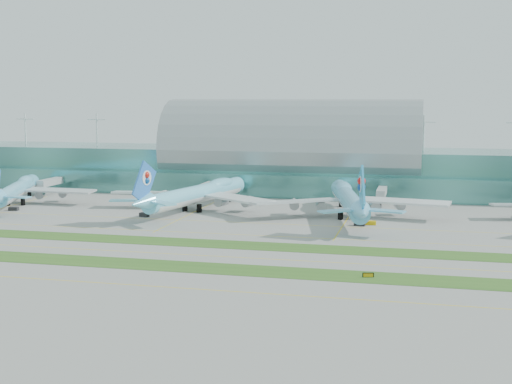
% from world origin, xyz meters
% --- Properties ---
extents(ground, '(700.00, 700.00, 0.00)m').
position_xyz_m(ground, '(0.00, 0.00, 0.00)').
color(ground, gray).
rests_on(ground, ground).
extents(terminal, '(340.00, 69.10, 36.00)m').
position_xyz_m(terminal, '(0.01, 128.79, 14.23)').
color(terminal, '#3D7A75').
rests_on(terminal, ground).
extents(grass_strip_near, '(420.00, 12.00, 0.08)m').
position_xyz_m(grass_strip_near, '(0.00, -28.00, 0.04)').
color(grass_strip_near, '#2D591E').
rests_on(grass_strip_near, ground).
extents(grass_strip_far, '(420.00, 12.00, 0.08)m').
position_xyz_m(grass_strip_far, '(0.00, 2.00, 0.04)').
color(grass_strip_far, '#2D591E').
rests_on(grass_strip_far, ground).
extents(taxiline_a, '(420.00, 0.35, 0.01)m').
position_xyz_m(taxiline_a, '(0.00, -48.00, 0.01)').
color(taxiline_a, yellow).
rests_on(taxiline_a, ground).
extents(taxiline_b, '(420.00, 0.35, 0.01)m').
position_xyz_m(taxiline_b, '(0.00, -14.00, 0.01)').
color(taxiline_b, yellow).
rests_on(taxiline_b, ground).
extents(taxiline_c, '(420.00, 0.35, 0.01)m').
position_xyz_m(taxiline_c, '(0.00, 18.00, 0.01)').
color(taxiline_c, yellow).
rests_on(taxiline_c, ground).
extents(taxiline_d, '(420.00, 0.35, 0.01)m').
position_xyz_m(taxiline_d, '(0.00, 40.00, 0.01)').
color(taxiline_d, yellow).
rests_on(taxiline_d, ground).
extents(airliner_a, '(62.40, 72.60, 20.66)m').
position_xyz_m(airliner_a, '(-103.43, 61.66, 6.37)').
color(airliner_a, '#66BFE2').
rests_on(airliner_a, ground).
extents(airliner_b, '(70.01, 80.68, 22.44)m').
position_xyz_m(airliner_b, '(-25.23, 63.11, 6.92)').
color(airliner_b, '#6DD1F0').
rests_on(airliner_b, ground).
extents(airliner_c, '(71.70, 82.55, 22.92)m').
position_xyz_m(airliner_c, '(33.84, 59.83, 7.07)').
color(airliner_c, '#68BDE5').
rests_on(airliner_c, ground).
extents(gse_b, '(3.85, 2.46, 1.40)m').
position_xyz_m(gse_b, '(-95.29, 45.50, 0.70)').
color(gse_b, black).
rests_on(gse_b, ground).
extents(gse_c, '(3.87, 2.80, 1.55)m').
position_xyz_m(gse_c, '(-39.80, 43.26, 0.78)').
color(gse_c, black).
rests_on(gse_c, ground).
extents(gse_d, '(3.93, 2.61, 1.85)m').
position_xyz_m(gse_d, '(-38.41, 59.75, 0.92)').
color(gse_d, black).
rests_on(gse_d, ground).
extents(gse_e, '(3.81, 2.14, 1.38)m').
position_xyz_m(gse_e, '(43.11, 45.80, 0.69)').
color(gse_e, gold).
rests_on(gse_e, ground).
extents(gse_f, '(3.91, 2.11, 1.68)m').
position_xyz_m(gse_f, '(39.55, 43.06, 0.84)').
color(gse_f, black).
rests_on(gse_f, ground).
extents(taxiway_sign_east, '(2.82, 0.90, 1.20)m').
position_xyz_m(taxiway_sign_east, '(48.04, -28.12, 0.59)').
color(taxiway_sign_east, black).
rests_on(taxiway_sign_east, ground).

